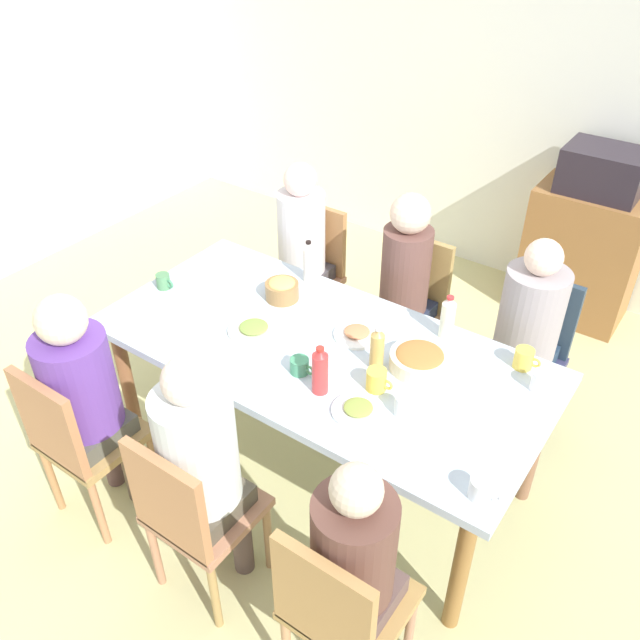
{
  "coord_description": "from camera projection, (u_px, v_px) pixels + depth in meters",
  "views": [
    {
      "loc": [
        1.37,
        -1.94,
        2.65
      ],
      "look_at": [
        0.0,
        0.0,
        0.93
      ],
      "focal_mm": 36.83,
      "sensor_mm": 36.0,
      "label": 1
    }
  ],
  "objects": [
    {
      "name": "person_3",
      "position": [
        300.0,
        244.0,
        3.91
      ],
      "size": [
        0.3,
        0.3,
        1.23
      ],
      "color": "#3B414A",
      "rests_on": "ground_plane"
    },
    {
      "name": "wall_back",
      "position": [
        533.0,
        98.0,
        4.34
      ],
      "size": [
        6.27,
        0.12,
        2.6
      ],
      "primitive_type": "cube",
      "color": "silver",
      "rests_on": "ground_plane"
    },
    {
      "name": "ground_plane",
      "position": [
        320.0,
        462.0,
        3.48
      ],
      "size": [
        7.23,
        7.23,
        0.0
      ],
      "primitive_type": "plane",
      "color": "#C2BE82"
    },
    {
      "name": "cup_4",
      "position": [
        164.0,
        281.0,
        3.4
      ],
      "size": [
        0.11,
        0.07,
        0.08
      ],
      "color": "#508656",
      "rests_on": "dining_table"
    },
    {
      "name": "person_4",
      "position": [
        83.0,
        389.0,
        2.85
      ],
      "size": [
        0.31,
        0.31,
        1.22
      ],
      "color": "brown",
      "rests_on": "ground_plane"
    },
    {
      "name": "bottle_2",
      "position": [
        309.0,
        262.0,
        3.42
      ],
      "size": [
        0.06,
        0.06,
        0.24
      ],
      "color": "silver",
      "rests_on": "dining_table"
    },
    {
      "name": "chair_2",
      "position": [
        191.0,
        512.0,
        2.59
      ],
      "size": [
        0.4,
        0.4,
        0.9
      ],
      "color": "#AF7758",
      "rests_on": "ground_plane"
    },
    {
      "name": "plate_2",
      "position": [
        254.0,
        329.0,
        3.11
      ],
      "size": [
        0.25,
        0.25,
        0.04
      ],
      "color": "silver",
      "rests_on": "dining_table"
    },
    {
      "name": "bottle_1",
      "position": [
        448.0,
        318.0,
        3.03
      ],
      "size": [
        0.07,
        0.07,
        0.22
      ],
      "color": "#EBE8C5",
      "rests_on": "dining_table"
    },
    {
      "name": "person_2",
      "position": [
        201.0,
        459.0,
        2.52
      ],
      "size": [
        0.31,
        0.31,
        1.24
      ],
      "color": "brown",
      "rests_on": "ground_plane"
    },
    {
      "name": "bowl_0",
      "position": [
        419.0,
        359.0,
        2.88
      ],
      "size": [
        0.26,
        0.26,
        0.09
      ],
      "color": "beige",
      "rests_on": "dining_table"
    },
    {
      "name": "person_1",
      "position": [
        355.0,
        560.0,
        2.23
      ],
      "size": [
        0.3,
        0.3,
        1.14
      ],
      "color": "brown",
      "rests_on": "ground_plane"
    },
    {
      "name": "chair_5",
      "position": [
        409.0,
        305.0,
        3.77
      ],
      "size": [
        0.4,
        0.4,
        0.9
      ],
      "color": "#A97B52",
      "rests_on": "ground_plane"
    },
    {
      "name": "plate_1",
      "position": [
        357.0,
        334.0,
        3.08
      ],
      "size": [
        0.22,
        0.22,
        0.04
      ],
      "color": "white",
      "rests_on": "dining_table"
    },
    {
      "name": "side_cabinet",
      "position": [
        581.0,
        255.0,
        4.35
      ],
      "size": [
        0.7,
        0.44,
        0.9
      ],
      "primitive_type": "cube",
      "color": "#966335",
      "rests_on": "ground_plane"
    },
    {
      "name": "bowl_1",
      "position": [
        282.0,
        289.0,
        3.31
      ],
      "size": [
        0.17,
        0.17,
        0.11
      ],
      "color": "olive",
      "rests_on": "dining_table"
    },
    {
      "name": "person_0",
      "position": [
        527.0,
        326.0,
        3.26
      ],
      "size": [
        0.31,
        0.31,
        1.19
      ],
      "color": "#303651",
      "rests_on": "ground_plane"
    },
    {
      "name": "cup_3",
      "position": [
        541.0,
        381.0,
        2.76
      ],
      "size": [
        0.11,
        0.08,
        0.09
      ],
      "color": "white",
      "rests_on": "dining_table"
    },
    {
      "name": "microwave",
      "position": [
        604.0,
        171.0,
        4.01
      ],
      "size": [
        0.48,
        0.36,
        0.28
      ],
      "primitive_type": "cube",
      "color": "#28212A",
      "rests_on": "side_cabinet"
    },
    {
      "name": "plate_0",
      "position": [
        358.0,
        410.0,
        2.66
      ],
      "size": [
        0.22,
        0.22,
        0.04
      ],
      "color": "white",
      "rests_on": "dining_table"
    },
    {
      "name": "chair_3",
      "position": [
        310.0,
        268.0,
        4.09
      ],
      "size": [
        0.4,
        0.4,
        0.9
      ],
      "color": "#B37856",
      "rests_on": "ground_plane"
    },
    {
      "name": "cup_5",
      "position": [
        404.0,
        406.0,
        2.64
      ],
      "size": [
        0.11,
        0.07,
        0.09
      ],
      "color": "white",
      "rests_on": "dining_table"
    },
    {
      "name": "person_5",
      "position": [
        404.0,
        279.0,
        3.58
      ],
      "size": [
        0.3,
        0.3,
        1.23
      ],
      "color": "#292A4C",
      "rests_on": "ground_plane"
    },
    {
      "name": "cup_6",
      "position": [
        481.0,
        489.0,
        2.3
      ],
      "size": [
        0.12,
        0.08,
        0.08
      ],
      "color": "white",
      "rests_on": "dining_table"
    },
    {
      "name": "bottle_3",
      "position": [
        320.0,
        371.0,
        2.71
      ],
      "size": [
        0.07,
        0.07,
        0.23
      ],
      "color": "#D03836",
      "rests_on": "dining_table"
    },
    {
      "name": "chair_0",
      "position": [
        527.0,
        349.0,
        3.44
      ],
      "size": [
        0.4,
        0.4,
        0.9
      ],
      "color": "#353556",
      "rests_on": "ground_plane"
    },
    {
      "name": "dining_table",
      "position": [
        320.0,
        359.0,
        3.07
      ],
      "size": [
        2.11,
        1.01,
        0.78
      ],
      "color": "silver",
      "rests_on": "ground_plane"
    },
    {
      "name": "cup_0",
      "position": [
        524.0,
        359.0,
        2.88
      ],
      "size": [
        0.12,
        0.08,
        0.1
      ],
      "color": "#E8C649",
      "rests_on": "dining_table"
    },
    {
      "name": "chair_4",
      "position": [
        77.0,
        437.0,
        2.92
      ],
      "size": [
        0.4,
        0.4,
        0.9
      ],
      "color": "#AB854C",
      "rests_on": "ground_plane"
    },
    {
      "name": "cup_1",
      "position": [
        300.0,
        366.0,
        2.85
      ],
      "size": [
        0.12,
        0.08,
        0.07
      ],
      "color": "#418E65",
      "rests_on": "dining_table"
    },
    {
      "name": "bottle_0",
      "position": [
        377.0,
        349.0,
        2.85
      ],
      "size": [
        0.06,
        0.06,
        0.22
      ],
      "color": "tan",
      "rests_on": "dining_table"
    },
    {
      "name": "chair_1",
      "position": [
        339.0,
        609.0,
        2.27
      ],
      "size": [
        0.4,
        0.4,
        0.9
      ],
      "color": "#AC8448",
      "rests_on": "ground_plane"
    },
    {
      "name": "cup_2",
      "position": [
        377.0,
        380.0,
        2.76
      ],
      "size": [
        0.12,
        0.09,
        0.1
      ],
      "color": "yellow",
      "rests_on": "dining_table"
    }
  ]
}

